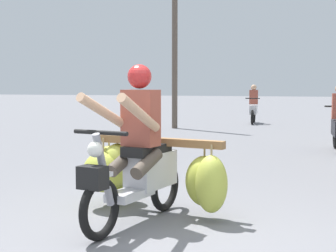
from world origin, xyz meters
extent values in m
plane|color=slate|center=(0.00, 0.00, 0.00)|extent=(120.00, 120.00, 0.00)
torus|color=black|center=(-0.59, 0.10, 0.28)|extent=(0.17, 0.57, 0.56)
torus|color=black|center=(-0.39, 1.28, 0.28)|extent=(0.17, 0.57, 0.56)
cube|color=silver|center=(-0.51, 0.59, 0.32)|extent=(0.33, 0.59, 0.08)
cube|color=silver|center=(-0.44, 0.99, 0.50)|extent=(0.38, 0.68, 0.36)
cube|color=black|center=(-0.45, 0.91, 0.72)|extent=(0.36, 0.64, 0.10)
cylinder|color=gray|center=(-0.58, 0.16, 0.62)|extent=(0.12, 0.29, 0.69)
cylinder|color=black|center=(-0.59, 0.12, 0.96)|extent=(0.56, 0.13, 0.04)
sphere|color=silver|center=(-0.60, 0.04, 0.82)|extent=(0.14, 0.14, 0.14)
cube|color=black|center=(-0.61, 0.00, 0.58)|extent=(0.26, 0.20, 0.20)
cube|color=silver|center=(-0.59, 0.10, 0.58)|extent=(0.15, 0.29, 0.04)
cube|color=olive|center=(-0.41, 1.14, 0.78)|extent=(1.50, 0.35, 0.08)
cube|color=olive|center=(-0.38, 1.31, 0.75)|extent=(1.34, 0.31, 0.06)
ellipsoid|color=#B7C147|center=(-0.93, 1.24, 0.48)|extent=(0.41, 0.38, 0.49)
cylinder|color=#998459|center=(-0.93, 1.24, 0.74)|extent=(0.02, 0.02, 0.09)
ellipsoid|color=#AFB93F|center=(-0.99, 1.52, 0.33)|extent=(0.44, 0.42, 0.61)
cylinder|color=#998459|center=(-0.99, 1.52, 0.70)|extent=(0.02, 0.02, 0.19)
ellipsoid|color=#B7C146|center=(0.21, 0.95, 0.40)|extent=(0.44, 0.42, 0.58)
cylinder|color=#998459|center=(0.21, 0.95, 0.72)|extent=(0.02, 0.02, 0.13)
ellipsoid|color=#B0BA40|center=(-1.09, 1.35, 0.42)|extent=(0.46, 0.44, 0.53)
cylinder|color=#998459|center=(-1.09, 1.35, 0.72)|extent=(0.02, 0.02, 0.14)
ellipsoid|color=#AEB83E|center=(-1.07, 1.17, 0.41)|extent=(0.54, 0.50, 0.46)
cylinder|color=#998459|center=(-1.07, 1.17, 0.70)|extent=(0.02, 0.02, 0.18)
ellipsoid|color=#B0BA40|center=(0.11, 1.07, 0.40)|extent=(0.47, 0.44, 0.52)
cylinder|color=#998459|center=(0.11, 1.07, 0.71)|extent=(0.02, 0.02, 0.16)
cube|color=#994738|center=(-0.47, 0.79, 1.05)|extent=(0.37, 0.27, 0.56)
sphere|color=#B22626|center=(-0.48, 0.77, 1.46)|extent=(0.24, 0.24, 0.24)
cylinder|color=tan|center=(-0.34, 0.42, 1.11)|extent=(0.16, 0.72, 0.39)
cylinder|color=tan|center=(-0.72, 0.49, 1.11)|extent=(0.26, 0.72, 0.39)
cylinder|color=#4C4238|center=(-0.36, 0.65, 0.62)|extent=(0.20, 0.45, 0.27)
cylinder|color=#4C4238|center=(-0.63, 0.70, 0.62)|extent=(0.20, 0.45, 0.27)
torus|color=black|center=(-1.43, 13.71, 0.26)|extent=(0.13, 0.53, 0.52)
torus|color=black|center=(-1.54, 14.81, 0.26)|extent=(0.13, 0.53, 0.52)
cube|color=silver|center=(-1.50, 14.36, 0.50)|extent=(0.33, 0.92, 0.32)
cylinder|color=black|center=(-1.44, 13.76, 0.92)|extent=(0.50, 0.09, 0.04)
cube|color=#994738|center=(-1.50, 14.38, 0.95)|extent=(0.32, 0.23, 0.52)
sphere|color=tan|center=(-1.50, 14.36, 1.30)|extent=(0.20, 0.20, 0.20)
torus|color=black|center=(1.35, 7.65, 0.26)|extent=(0.13, 0.53, 0.52)
cylinder|color=brown|center=(-3.56, 11.48, 3.08)|extent=(0.18, 0.18, 6.16)
camera|label=1|loc=(1.38, -3.88, 1.37)|focal=54.10mm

